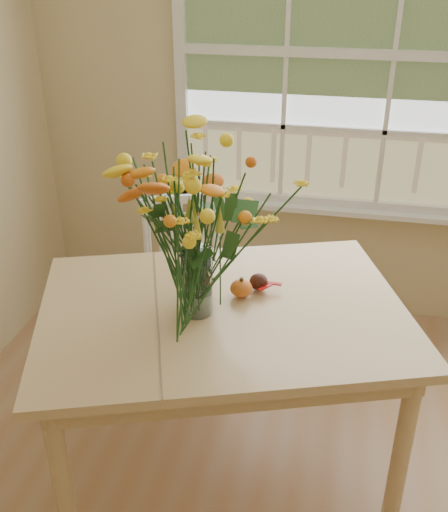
# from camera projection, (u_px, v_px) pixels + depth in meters

# --- Properties ---
(wall_back) EXTENTS (4.00, 0.02, 2.70)m
(wall_back) POSITION_uv_depth(u_px,v_px,m) (389.00, 93.00, 3.17)
(wall_back) COLOR #D7C189
(wall_back) RESTS_ON floor
(window) EXTENTS (2.42, 0.12, 1.74)m
(window) POSITION_uv_depth(u_px,v_px,m) (394.00, 59.00, 3.05)
(window) COLOR silver
(window) RESTS_ON wall_back
(dining_table) EXTENTS (1.70, 1.45, 0.77)m
(dining_table) POSITION_uv_depth(u_px,v_px,m) (223.00, 326.00, 2.42)
(dining_table) COLOR tan
(dining_table) RESTS_ON floor
(windsor_chair) EXTENTS (0.54, 0.53, 0.90)m
(windsor_chair) POSITION_uv_depth(u_px,v_px,m) (185.00, 275.00, 3.14)
(windsor_chair) COLOR white
(windsor_chair) RESTS_ON floor
(flower_vase) EXTENTS (0.57, 0.57, 0.67)m
(flower_vase) POSITION_uv_depth(u_px,v_px,m) (195.00, 217.00, 2.16)
(flower_vase) COLOR white
(flower_vase) RESTS_ON dining_table
(pumpkin) EXTENTS (0.09, 0.09, 0.07)m
(pumpkin) POSITION_uv_depth(u_px,v_px,m) (241.00, 289.00, 2.43)
(pumpkin) COLOR #D85219
(pumpkin) RESTS_ON dining_table
(turkey_figurine) EXTENTS (0.11, 0.10, 0.11)m
(turkey_figurine) POSITION_uv_depth(u_px,v_px,m) (202.00, 287.00, 2.43)
(turkey_figurine) COLOR #CCB78C
(turkey_figurine) RESTS_ON dining_table
(dark_gourd) EXTENTS (0.13, 0.09, 0.07)m
(dark_gourd) POSITION_uv_depth(u_px,v_px,m) (259.00, 282.00, 2.48)
(dark_gourd) COLOR #38160F
(dark_gourd) RESTS_ON dining_table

